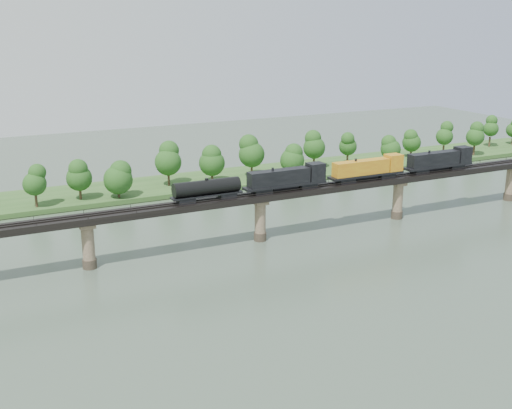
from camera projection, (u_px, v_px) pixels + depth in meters
name	position (u px, v px, depth m)	size (l,w,h in m)	color
ground	(327.00, 286.00, 125.91)	(400.00, 400.00, 0.00)	#374739
far_bank	(182.00, 185.00, 199.13)	(300.00, 24.00, 1.60)	#2B5020
bridge	(260.00, 218.00, 150.30)	(236.00, 30.00, 11.50)	#473A2D
bridge_superstructure	(260.00, 192.00, 148.52)	(220.00, 4.90, 0.75)	black
far_treeline	(160.00, 165.00, 189.58)	(289.06, 17.54, 13.60)	#382619
freight_train	(341.00, 172.00, 157.04)	(84.60, 3.30, 5.82)	black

